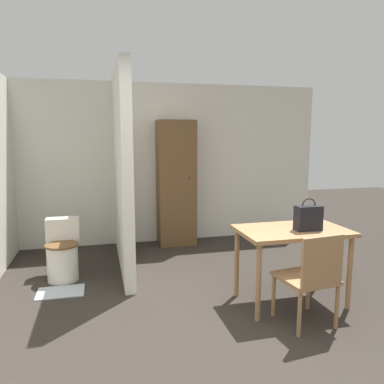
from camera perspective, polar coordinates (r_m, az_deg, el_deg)
name	(u,v)px	position (r m, az deg, el deg)	size (l,w,h in m)	color
ground_plane	(241,371)	(3.04, 7.52, -25.48)	(16.00, 16.00, 0.00)	#2D2823
wall_back	(159,164)	(6.01, -4.98, 4.33)	(5.29, 0.12, 2.50)	silver
partition_wall	(122,171)	(4.88, -10.65, 3.21)	(0.12, 2.00, 2.50)	silver
dining_table	(292,238)	(3.92, 15.02, -6.84)	(1.08, 0.67, 0.77)	#997047
wooden_chair	(311,276)	(3.55, 17.67, -12.05)	(0.50, 0.50, 0.87)	#997047
toilet	(63,253)	(4.78, -19.10, -8.78)	(0.39, 0.53, 0.70)	silver
handbag	(308,218)	(3.85, 17.29, -3.75)	(0.26, 0.13, 0.32)	black
wooden_cabinet	(176,183)	(5.80, -2.43, 1.35)	(0.57, 0.43, 1.93)	brown
bath_mat	(61,292)	(4.47, -19.38, -14.17)	(0.50, 0.33, 0.01)	#B2BCC6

